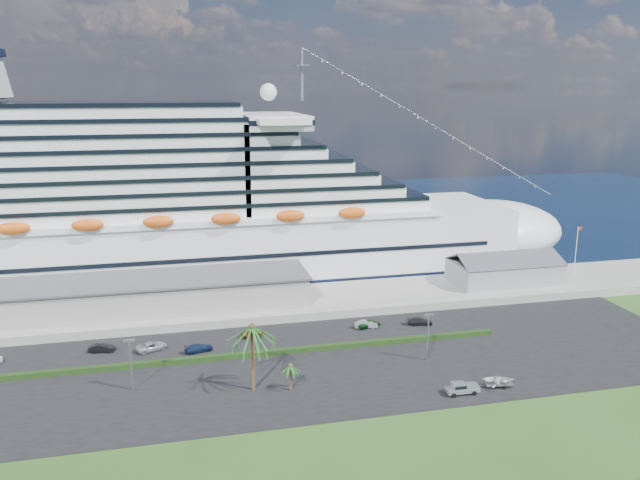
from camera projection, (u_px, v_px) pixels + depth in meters
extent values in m
plane|color=#2B541C|center=(323.00, 395.00, 93.85)|extent=(420.00, 420.00, 0.00)
cube|color=black|center=(308.00, 364.00, 104.24)|extent=(140.00, 38.00, 0.12)
cube|color=gray|center=(280.00, 303.00, 131.48)|extent=(240.00, 20.00, 1.80)
cube|color=black|center=(237.00, 220.00, 216.83)|extent=(420.00, 160.00, 0.02)
cube|color=silver|center=(180.00, 248.00, 148.11)|extent=(160.00, 30.00, 16.00)
ellipsoid|color=silver|center=(487.00, 231.00, 165.58)|extent=(40.00, 30.00, 16.00)
cube|color=black|center=(181.00, 275.00, 149.74)|extent=(164.00, 30.60, 2.40)
cube|color=silver|center=(120.00, 158.00, 140.32)|extent=(128.00, 26.00, 24.80)
cube|color=silver|center=(272.00, 121.00, 146.05)|extent=(14.00, 38.00, 3.20)
cylinder|color=gray|center=(302.00, 74.00, 145.09)|extent=(0.70, 0.70, 12.00)
ellipsoid|color=#DC5514|center=(158.00, 222.00, 129.95)|extent=(90.00, 2.40, 2.60)
ellipsoid|color=#DC5514|center=(161.00, 197.00, 159.84)|extent=(90.00, 2.40, 2.60)
cube|color=black|center=(179.00, 244.00, 147.92)|extent=(144.00, 30.40, 0.90)
cube|color=gray|center=(156.00, 294.00, 125.08)|extent=(60.00, 14.00, 6.00)
cube|color=#4C4C54|center=(155.00, 279.00, 124.34)|extent=(61.00, 15.00, 0.40)
cube|color=gray|center=(505.00, 272.00, 142.04)|extent=(24.00, 12.00, 4.80)
cube|color=#4C4C54|center=(513.00, 260.00, 138.34)|extent=(24.00, 6.31, 2.74)
cube|color=#4C4C54|center=(499.00, 253.00, 144.02)|extent=(24.00, 6.31, 2.74)
cylinder|color=silver|center=(576.00, 252.00, 145.11)|extent=(0.16, 0.16, 12.00)
cube|color=red|center=(580.00, 228.00, 143.88)|extent=(1.00, 0.04, 0.70)
cube|color=black|center=(256.00, 354.00, 107.10)|extent=(88.00, 1.10, 0.90)
cylinder|color=gray|center=(131.00, 366.00, 94.32)|extent=(0.24, 0.24, 8.00)
cube|color=gray|center=(129.00, 341.00, 93.33)|extent=(1.60, 0.35, 0.35)
cylinder|color=gray|center=(428.00, 338.00, 104.80)|extent=(0.24, 0.24, 8.00)
cube|color=gray|center=(429.00, 315.00, 103.82)|extent=(1.60, 0.35, 0.35)
cylinder|color=#47301E|center=(253.00, 359.00, 94.19)|extent=(0.54, 0.54, 10.50)
sphere|color=#47301E|center=(252.00, 326.00, 92.94)|extent=(0.98, 0.98, 0.98)
cylinder|color=#47301E|center=(291.00, 378.00, 94.73)|extent=(0.35, 0.35, 4.20)
sphere|color=#47301E|center=(290.00, 366.00, 94.23)|extent=(0.73, 0.73, 0.73)
imported|color=black|center=(102.00, 348.00, 108.79)|extent=(4.63, 2.24, 1.46)
imported|color=#A2A7AB|center=(152.00, 346.00, 109.41)|extent=(5.89, 4.40, 1.49)
imported|color=#132445|center=(199.00, 348.00, 108.87)|extent=(5.22, 3.11, 1.42)
imported|color=maroon|center=(252.00, 333.00, 115.58)|extent=(4.69, 2.97, 1.49)
imported|color=#94969A|center=(366.00, 324.00, 119.63)|extent=(4.48, 1.80, 1.45)
imported|color=#0D3516|center=(368.00, 323.00, 120.13)|extent=(5.39, 3.42, 1.38)
imported|color=black|center=(420.00, 321.00, 121.28)|extent=(5.18, 2.90, 1.42)
cylinder|color=black|center=(454.00, 395.00, 92.80)|extent=(0.76, 0.28, 0.75)
cylinder|color=black|center=(449.00, 390.00, 94.48)|extent=(0.76, 0.28, 0.75)
cylinder|color=black|center=(474.00, 393.00, 93.51)|extent=(0.76, 0.28, 0.75)
cylinder|color=black|center=(469.00, 388.00, 95.20)|extent=(0.76, 0.28, 0.75)
cube|color=#A5A8AC|center=(462.00, 389.00, 93.95)|extent=(5.11, 1.99, 0.66)
cube|color=#A5A8AC|center=(471.00, 386.00, 94.16)|extent=(2.29, 1.88, 0.52)
cube|color=#A5A8AC|center=(458.00, 386.00, 93.65)|extent=(2.10, 1.83, 0.89)
cube|color=black|center=(458.00, 385.00, 93.63)|extent=(1.92, 1.87, 0.52)
cube|color=#A5A8AC|center=(449.00, 390.00, 93.43)|extent=(0.88, 1.80, 0.33)
cube|color=gray|center=(499.00, 384.00, 96.10)|extent=(4.58, 2.22, 0.11)
cylinder|color=gray|center=(487.00, 385.00, 95.66)|extent=(2.10, 0.36, 0.08)
cylinder|color=black|center=(504.00, 387.00, 95.42)|extent=(0.64, 0.29, 0.61)
cylinder|color=black|center=(498.00, 382.00, 97.05)|extent=(0.64, 0.29, 0.61)
imported|color=silver|center=(499.00, 381.00, 95.96)|extent=(5.28, 4.10, 1.01)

